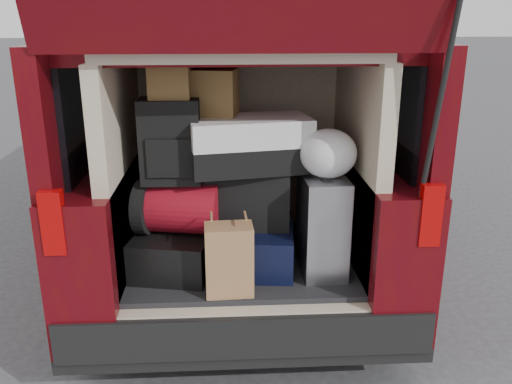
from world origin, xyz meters
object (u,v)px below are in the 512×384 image
(backpack, at_px, (171,141))
(kraft_bag, at_px, (229,260))
(navy_hardshell, at_px, (254,245))
(red_duffel, at_px, (180,206))
(black_soft_case, at_px, (247,197))
(silver_roller, at_px, (322,224))
(twotone_duffel, at_px, (249,144))
(black_hardshell, at_px, (177,247))

(backpack, bearing_deg, kraft_bag, -43.54)
(navy_hardshell, height_order, red_duffel, red_duffel)
(red_duffel, distance_m, black_soft_case, 0.37)
(silver_roller, xyz_separation_m, kraft_bag, (-0.51, -0.22, -0.09))
(red_duffel, bearing_deg, twotone_duffel, 15.44)
(kraft_bag, xyz_separation_m, red_duffel, (-0.26, 0.30, 0.18))
(navy_hardshell, xyz_separation_m, red_duffel, (-0.40, -0.03, 0.25))
(black_soft_case, bearing_deg, navy_hardshell, -34.34)
(black_soft_case, xyz_separation_m, twotone_duffel, (0.01, -0.03, 0.31))
(twotone_duffel, bearing_deg, backpack, 174.63)
(red_duffel, bearing_deg, navy_hardshell, 16.21)
(black_hardshell, bearing_deg, black_soft_case, 14.99)
(kraft_bag, bearing_deg, twotone_duffel, 67.30)
(backpack, height_order, twotone_duffel, backpack)
(silver_roller, distance_m, backpack, 0.92)
(black_hardshell, xyz_separation_m, red_duffel, (0.03, -0.03, 0.25))
(black_soft_case, height_order, backpack, backpack)
(navy_hardshell, relative_size, black_soft_case, 1.17)
(navy_hardshell, xyz_separation_m, twotone_duffel, (-0.02, -0.01, 0.58))
(black_hardshell, height_order, kraft_bag, kraft_bag)
(black_hardshell, bearing_deg, navy_hardshell, 11.21)
(red_duffel, bearing_deg, kraft_bag, -36.79)
(backpack, relative_size, twotone_duffel, 0.70)
(silver_roller, height_order, backpack, backpack)
(black_hardshell, bearing_deg, silver_roller, 3.44)
(navy_hardshell, bearing_deg, black_soft_case, 147.70)
(navy_hardshell, height_order, twotone_duffel, twotone_duffel)
(navy_hardshell, relative_size, twotone_duffel, 0.84)
(red_duffel, xyz_separation_m, black_soft_case, (0.37, 0.06, 0.03))
(backpack, bearing_deg, silver_roller, -3.47)
(black_hardshell, bearing_deg, twotone_duffel, 10.27)
(silver_roller, relative_size, black_soft_case, 1.20)
(navy_hardshell, relative_size, kraft_bag, 1.44)
(black_soft_case, relative_size, backpack, 1.03)
(red_duffel, height_order, black_soft_case, black_soft_case)
(silver_roller, xyz_separation_m, backpack, (-0.80, 0.07, 0.46))
(navy_hardshell, xyz_separation_m, backpack, (-0.43, -0.04, 0.61))
(black_hardshell, relative_size, navy_hardshell, 1.05)
(red_duffel, height_order, twotone_duffel, twotone_duffel)
(black_hardshell, relative_size, twotone_duffel, 0.88)
(navy_hardshell, height_order, black_soft_case, black_soft_case)
(silver_roller, distance_m, red_duffel, 0.78)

